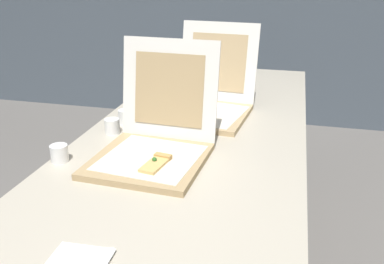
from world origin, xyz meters
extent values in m
cube|color=#BCB29E|center=(0.00, 0.64, 0.71)|extent=(0.88, 2.31, 0.03)
cylinder|color=#38383D|center=(-0.37, 1.72, 0.35)|extent=(0.04, 0.04, 0.70)
cylinder|color=#38383D|center=(0.37, 1.72, 0.35)|extent=(0.04, 0.04, 0.70)
cube|color=tan|center=(-0.09, 0.29, 0.74)|extent=(0.39, 0.39, 0.02)
cube|color=silver|center=(-0.08, 0.29, 0.75)|extent=(0.35, 0.35, 0.00)
cube|color=white|center=(-0.08, 0.51, 0.93)|extent=(0.38, 0.09, 0.37)
cube|color=tan|center=(-0.08, 0.50, 0.93)|extent=(0.27, 0.06, 0.27)
cube|color=#E0B266|center=(-0.05, 0.23, 0.76)|extent=(0.08, 0.13, 0.01)
cube|color=tan|center=(-0.04, 0.29, 0.76)|extent=(0.06, 0.03, 0.02)
sphere|color=#2D6628|center=(-0.06, 0.25, 0.77)|extent=(0.02, 0.02, 0.02)
cube|color=tan|center=(-0.01, 0.79, 0.74)|extent=(0.41, 0.41, 0.02)
cube|color=silver|center=(0.00, 0.79, 0.75)|extent=(0.37, 0.37, 0.00)
cube|color=white|center=(0.01, 1.01, 0.93)|extent=(0.38, 0.11, 0.37)
cube|color=tan|center=(0.01, 1.01, 0.93)|extent=(0.27, 0.08, 0.26)
cylinder|color=white|center=(-0.32, 0.64, 0.76)|extent=(0.06, 0.06, 0.06)
cylinder|color=white|center=(-0.33, 0.52, 0.76)|extent=(0.06, 0.06, 0.06)
cylinder|color=white|center=(-0.40, 0.23, 0.76)|extent=(0.06, 0.06, 0.06)
camera|label=1|loc=(0.37, -0.94, 1.37)|focal=39.25mm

